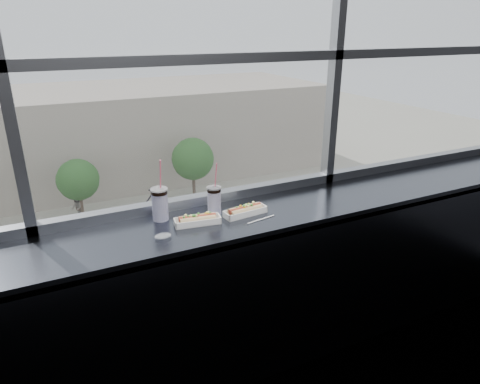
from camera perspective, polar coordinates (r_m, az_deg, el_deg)
name	(u,v)px	position (r m, az deg, el deg)	size (l,w,h in m)	color
wall_back_lower	(204,276)	(3.05, -4.87, -11.09)	(6.00, 6.00, 0.00)	black
window_glass	(193,2)	(2.60, -6.33, 23.82)	(6.00, 6.00, 0.00)	silver
window_mullions	(194,2)	(2.58, -6.17, 23.85)	(6.00, 0.08, 2.40)	gray
counter	(218,224)	(2.57, -2.98, -4.26)	(6.00, 0.55, 0.06)	#464B55
counter_fascia	(236,320)	(2.65, -0.49, -16.65)	(6.00, 0.04, 1.04)	#464B55
hotdog_tray_left	(197,220)	(2.50, -5.69, -3.69)	(0.28, 0.13, 0.07)	white
hotdog_tray_right	(245,211)	(2.61, 0.69, -2.49)	(0.28, 0.12, 0.07)	white
soda_cup_left	(160,203)	(2.56, -10.64, -1.39)	(0.10, 0.10, 0.38)	white
soda_cup_right	(214,199)	(2.61, -3.47, -0.93)	(0.09, 0.09, 0.33)	white
loose_straw	(261,219)	(2.55, 2.83, -3.66)	(0.01, 0.01, 0.20)	white
wrapper	(163,236)	(2.38, -10.24, -5.78)	(0.10, 0.07, 0.02)	silver
plaza_ground	(51,165)	(47.78, -23.87, 3.34)	(120.00, 120.00, 0.00)	#A4A090
street_asphalt	(79,278)	(26.01, -20.65, -10.69)	(80.00, 10.00, 0.06)	black
far_sidewalk	(66,223)	(33.16, -22.23, -3.86)	(80.00, 6.00, 0.04)	#A4A090
far_building	(48,138)	(41.46, -24.22, 6.55)	(50.00, 14.00, 8.00)	#A59A8B
car_far_b	(113,225)	(29.29, -16.58, -4.18)	(6.00, 2.50, 2.00)	#9B2C06
car_far_c	(219,204)	(31.13, -2.81, -1.67)	(6.20, 2.58, 2.07)	white
car_near_d	(232,264)	(23.59, -1.13, -9.57)	(6.29, 2.62, 2.10)	#EFF1C7
car_near_c	(111,296)	(22.17, -16.86, -13.15)	(5.64, 2.35, 1.88)	maroon
car_near_e	(332,237)	(26.73, 12.23, -5.92)	(6.88, 2.87, 2.29)	navy
pedestrian_b	(76,205)	(32.84, -20.97, -1.68)	(1.03, 0.77, 2.31)	#66605B
pedestrian_c	(153,196)	(33.19, -11.49, -0.52)	(0.97, 0.73, 2.18)	#66605B
tree_center	(78,180)	(32.11, -20.79, 1.53)	(2.95, 2.95, 4.61)	#47382B
tree_right	(193,159)	(33.67, -6.31, 4.39)	(3.31, 3.31, 5.18)	#47382B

